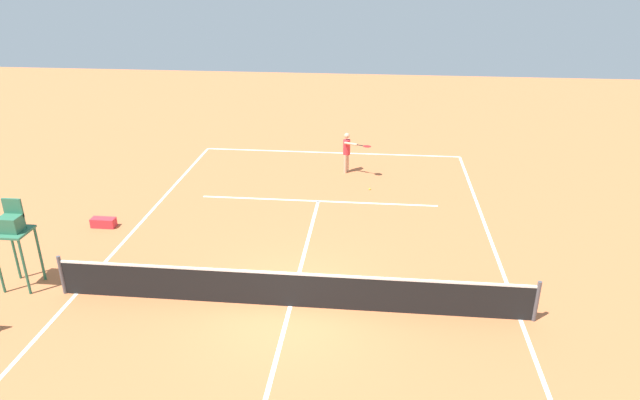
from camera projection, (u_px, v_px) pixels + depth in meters
ground_plane at (290, 306)px, 14.12m from camera, size 60.00×60.00×0.00m
court_lines at (290, 306)px, 14.12m from camera, size 11.20×24.00×0.01m
tennis_net at (290, 289)px, 13.93m from camera, size 11.80×0.10×1.07m
player_serving at (348, 150)px, 22.39m from camera, size 1.15×0.94×1.62m
tennis_ball at (370, 189)px, 21.08m from camera, size 0.07×0.07×0.07m
umpire_chair at (13, 231)px, 14.37m from camera, size 0.80×0.80×2.41m
equipment_bag at (104, 223)px, 18.17m from camera, size 0.76×0.32×0.30m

